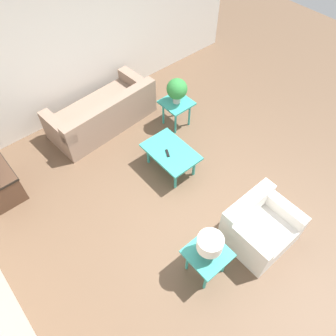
{
  "coord_description": "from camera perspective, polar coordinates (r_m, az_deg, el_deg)",
  "views": [
    {
      "loc": [
        -2.11,
        2.34,
        4.52
      ],
      "look_at": [
        0.31,
        0.28,
        0.55
      ],
      "focal_mm": 35.0,
      "sensor_mm": 36.0,
      "label": 1
    }
  ],
  "objects": [
    {
      "name": "side_table_plant",
      "position": [
        6.25,
        1.5,
        10.81
      ],
      "size": [
        0.53,
        0.53,
        0.55
      ],
      "color": "teal",
      "rests_on": "ground_plane"
    },
    {
      "name": "sofa",
      "position": [
        6.47,
        -11.24,
        9.27
      ],
      "size": [
        1.06,
        2.1,
        0.74
      ],
      "rotation": [
        0.0,
        0.0,
        1.65
      ],
      "color": "gray",
      "rests_on": "ground_plane"
    },
    {
      "name": "potted_plant",
      "position": [
        6.02,
        1.57,
        13.53
      ],
      "size": [
        0.38,
        0.38,
        0.49
      ],
      "color": "#B2ADA3",
      "rests_on": "side_table_plant"
    },
    {
      "name": "wall_right",
      "position": [
        6.5,
        -14.98,
        20.48
      ],
      "size": [
        0.12,
        7.2,
        2.7
      ],
      "color": "silver",
      "rests_on": "ground_plane"
    },
    {
      "name": "side_table_lamp",
      "position": [
        4.46,
        6.84,
        -14.93
      ],
      "size": [
        0.53,
        0.53,
        0.55
      ],
      "color": "teal",
      "rests_on": "ground_plane"
    },
    {
      "name": "table_lamp",
      "position": [
        4.15,
        7.3,
        -12.99
      ],
      "size": [
        0.33,
        0.33,
        0.38
      ],
      "color": "red",
      "rests_on": "side_table_lamp"
    },
    {
      "name": "armchair",
      "position": [
        4.98,
        15.53,
        -9.92
      ],
      "size": [
        0.82,
        0.92,
        0.73
      ],
      "rotation": [
        0.0,
        0.0,
        -1.57
      ],
      "color": "silver",
      "rests_on": "ground_plane"
    },
    {
      "name": "ground_plane",
      "position": [
        5.51,
        4.28,
        -4.03
      ],
      "size": [
        14.0,
        14.0,
        0.0
      ],
      "primitive_type": "plane",
      "color": "brown"
    },
    {
      "name": "coffee_table",
      "position": [
        5.49,
        0.48,
        2.61
      ],
      "size": [
        0.93,
        0.62,
        0.45
      ],
      "color": "teal",
      "rests_on": "ground_plane"
    },
    {
      "name": "remote_control",
      "position": [
        5.41,
        -0.08,
        2.6
      ],
      "size": [
        0.16,
        0.11,
        0.02
      ],
      "color": "black",
      "rests_on": "coffee_table"
    }
  ]
}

